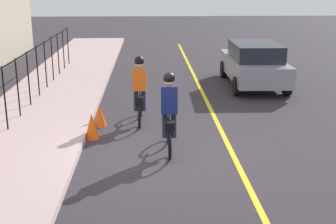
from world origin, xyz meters
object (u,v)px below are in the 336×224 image
cyclist_lead (140,90)px  traffic_cone_near (92,126)px  traffic_cone_far (100,115)px  patrol_sedan (254,63)px  cyclist_follow (169,113)px

cyclist_lead → traffic_cone_near: (-1.21, 1.16, -0.59)m
traffic_cone_near → traffic_cone_far: size_ratio=1.05×
patrol_sedan → traffic_cone_far: (-4.58, 5.15, -0.52)m
patrol_sedan → traffic_cone_near: patrol_sedan is taller
cyclist_lead → cyclist_follow: (-2.18, -0.69, 0.00)m
cyclist_lead → cyclist_follow: 2.28m
cyclist_follow → patrol_sedan: bearing=-26.5°
cyclist_follow → patrol_sedan: cyclist_follow is taller
cyclist_lead → traffic_cone_near: size_ratio=2.86×
cyclist_lead → patrol_sedan: 5.97m
cyclist_follow → traffic_cone_far: bearing=42.9°
cyclist_follow → traffic_cone_near: cyclist_follow is taller
patrol_sedan → traffic_cone_near: (-5.57, 5.24, -0.51)m
patrol_sedan → traffic_cone_far: 6.91m
traffic_cone_near → traffic_cone_far: (0.99, -0.09, -0.02)m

